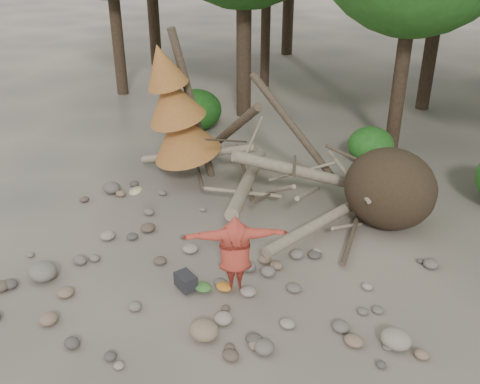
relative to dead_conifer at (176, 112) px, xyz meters
The scene contains 13 objects.
ground 5.05m from the dead_conifer, 47.26° to the right, with size 120.00×120.00×0.00m, color #514C44.
deadfall_pile 5.33m from the dead_conifer, ahead, with size 8.55×5.24×3.30m.
dead_conifer is the anchor object (origin of this frame).
bush_left 4.72m from the dead_conifer, 121.92° to the left, with size 1.80×1.80×1.44m, color #1C5015.
bush_mid 6.11m from the dead_conifer, 48.52° to the left, with size 1.40×1.40×1.12m, color #26661D.
frisbee_thrower 5.41m from the dead_conifer, 38.42° to the right, with size 3.43×1.68×1.69m.
backpack 5.42m from the dead_conifer, 49.13° to the right, with size 0.45×0.30×0.30m, color black.
cloth_green 5.57m from the dead_conifer, 45.43° to the right, with size 0.37×0.31×0.14m, color #396D2B.
cloth_orange 5.64m from the dead_conifer, 40.84° to the right, with size 0.35×0.28×0.13m, color #B76C1F.
boulder_front_left 5.56m from the dead_conifer, 83.34° to the right, with size 0.63×0.57×0.38m, color #6B6459.
boulder_front_right 6.79m from the dead_conifer, 46.70° to the right, with size 0.55×0.49×0.33m, color #7F694F.
boulder_mid_right 8.20m from the dead_conifer, 22.51° to the right, with size 0.55×0.49×0.33m, color gray.
boulder_mid_left 2.75m from the dead_conifer, 126.72° to the right, with size 0.51×0.46×0.31m, color #5A524C.
Camera 1 is at (5.97, -7.13, 6.59)m, focal length 40.00 mm.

